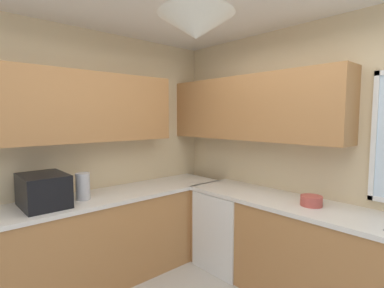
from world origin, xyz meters
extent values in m
cube|color=beige|center=(0.00, 1.70, 1.31)|extent=(3.81, 0.06, 2.63)
cube|color=beige|center=(-1.88, 0.00, 1.31)|extent=(0.06, 3.46, 2.63)
cube|color=white|center=(0.44, 1.66, 1.54)|extent=(0.04, 0.04, 1.10)
cube|color=#AD7542|center=(-1.69, -0.20, 1.80)|extent=(0.32, 2.34, 0.70)
cube|color=#AD7542|center=(-0.77, 1.51, 1.80)|extent=(2.16, 0.32, 0.70)
cone|color=silver|center=(0.00, 0.00, 2.21)|extent=(0.44, 0.44, 0.14)
cube|color=#AD7542|center=(-1.54, 0.00, 0.43)|extent=(0.62, 3.04, 0.87)
cube|color=silver|center=(-1.54, 0.00, 0.89)|extent=(0.65, 3.07, 0.04)
cube|color=#AD7542|center=(0.21, 1.36, 0.43)|extent=(2.87, 0.62, 0.87)
cube|color=silver|center=(0.21, 1.36, 0.89)|extent=(2.90, 0.65, 0.04)
cube|color=white|center=(-0.88, 1.33, 0.43)|extent=(0.60, 0.60, 0.86)
cube|color=black|center=(-1.54, -0.43, 1.05)|extent=(0.48, 0.36, 0.29)
cylinder|color=#B7B7BC|center=(-1.52, -0.09, 1.04)|extent=(0.13, 0.13, 0.26)
cylinder|color=#B74C42|center=(0.06, 1.36, 0.95)|extent=(0.19, 0.19, 0.09)
camera|label=1|loc=(1.24, -1.15, 1.70)|focal=27.29mm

